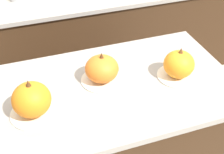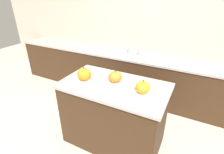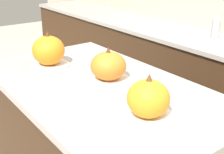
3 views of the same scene
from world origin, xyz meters
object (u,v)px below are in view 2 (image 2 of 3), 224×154
Objects in this scene: pumpkin_cake_right at (143,88)px; bottle_short at (140,52)px; pumpkin_cake_center at (115,77)px; bottle_tall at (130,48)px; pumpkin_cake_left at (84,75)px.

pumpkin_cake_right is 1.74× the size of bottle_short.
pumpkin_cake_center is 1.12× the size of bottle_tall.
pumpkin_cake_right is at bearing -69.83° from bottle_short.
pumpkin_cake_center is 1.04× the size of pumpkin_cake_right.
pumpkin_cake_center is at bearing 19.90° from pumpkin_cake_left.
bottle_tall is at bearing -179.39° from bottle_short.
bottle_tall is 1.61× the size of bottle_short.
pumpkin_cake_left reaches higher than bottle_short.
bottle_tall is (-0.35, 1.36, -0.03)m from pumpkin_cake_center.
pumpkin_cake_right reaches higher than pumpkin_cake_center.
pumpkin_cake_left is at bearing -99.56° from bottle_short.
pumpkin_cake_right reaches higher than bottle_tall.
pumpkin_cake_left is 1.52m from bottle_short.
bottle_tall is at bearing 117.41° from pumpkin_cake_right.
pumpkin_cake_left reaches higher than pumpkin_cake_right.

